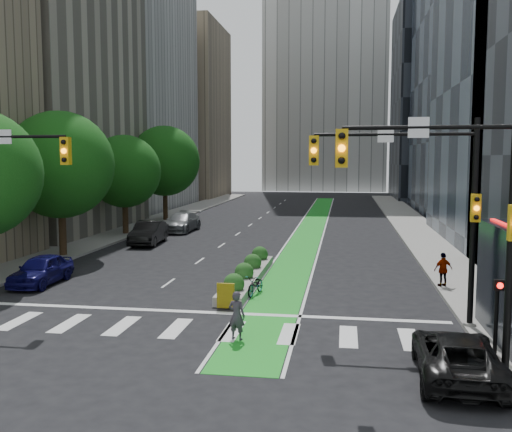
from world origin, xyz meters
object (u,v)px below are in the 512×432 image
(median_planter, at_px, (248,274))
(parked_car_left_far, at_px, (181,222))
(bicycle, at_px, (256,285))
(cyclist, at_px, (237,315))
(parked_car_left_near, at_px, (41,270))
(parked_car_left_mid, at_px, (149,233))
(parked_car_right, at_px, (457,355))
(pedestrian_far, at_px, (443,269))

(median_planter, relative_size, parked_car_left_far, 1.93)
(median_planter, xyz_separation_m, bicycle, (0.80, -2.68, 0.07))
(cyclist, height_order, parked_car_left_near, cyclist)
(parked_car_left_mid, bearing_deg, bicycle, -58.38)
(parked_car_left_mid, distance_m, parked_car_right, 27.50)
(median_planter, distance_m, bicycle, 2.80)
(bicycle, relative_size, cyclist, 1.04)
(bicycle, distance_m, parked_car_left_mid, 16.51)
(parked_car_left_mid, relative_size, parked_car_left_far, 0.92)
(parked_car_left_near, bearing_deg, bicycle, -3.69)
(median_planter, distance_m, parked_car_right, 13.64)
(parked_car_left_near, relative_size, parked_car_right, 0.89)
(parked_car_left_far, bearing_deg, bicycle, -63.30)
(parked_car_left_far, distance_m, pedestrian_far, 25.29)
(median_planter, xyz_separation_m, parked_car_right, (7.68, -11.27, 0.28))
(bicycle, distance_m, parked_car_left_near, 10.37)
(parked_car_left_near, bearing_deg, pedestrian_far, 4.50)
(cyclist, relative_size, pedestrian_far, 1.05)
(median_planter, xyz_separation_m, parked_car_left_near, (-9.56, -2.24, 0.33))
(pedestrian_far, bearing_deg, bicycle, -7.15)
(median_planter, height_order, pedestrian_far, pedestrian_far)
(bicycle, height_order, parked_car_right, parked_car_right)
(median_planter, height_order, parked_car_left_mid, parked_car_left_mid)
(parked_car_left_mid, bearing_deg, cyclist, -67.13)
(bicycle, height_order, cyclist, cyclist)
(median_planter, relative_size, bicycle, 6.05)
(pedestrian_far, bearing_deg, parked_car_left_mid, -54.51)
(bicycle, bearing_deg, cyclist, -75.10)
(parked_car_left_far, height_order, pedestrian_far, pedestrian_far)
(parked_car_left_far, bearing_deg, parked_car_right, -58.65)
(median_planter, bearing_deg, bicycle, -73.39)
(bicycle, bearing_deg, parked_car_left_mid, 137.42)
(parked_car_left_near, bearing_deg, parked_car_left_far, 85.80)
(median_planter, relative_size, parked_car_left_near, 2.47)
(parked_car_left_far, height_order, parked_car_right, parked_car_left_far)
(parked_car_right, bearing_deg, pedestrian_far, -95.02)
(median_planter, relative_size, cyclist, 6.29)
(parked_car_left_far, xyz_separation_m, pedestrian_far, (17.63, -18.13, 0.16))
(parked_car_left_far, distance_m, parked_car_right, 33.26)
(bicycle, height_order, parked_car_left_mid, parked_car_left_mid)
(bicycle, xyz_separation_m, cyclist, (0.34, -6.23, 0.37))
(median_planter, bearing_deg, cyclist, -82.69)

